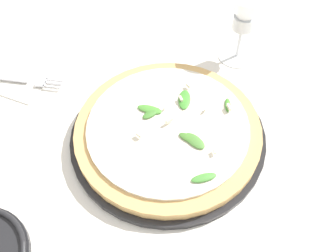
% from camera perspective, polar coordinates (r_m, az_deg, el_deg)
% --- Properties ---
extents(ground_plane, '(6.00, 6.00, 0.00)m').
position_cam_1_polar(ground_plane, '(0.56, 1.80, -6.11)').
color(ground_plane, silver).
extents(pizza_arugula_main, '(0.34, 0.34, 0.05)m').
position_cam_1_polar(pizza_arugula_main, '(0.57, 0.02, -0.79)').
color(pizza_arugula_main, black).
rests_on(pizza_arugula_main, ground_plane).
extents(wine_glass, '(0.08, 0.08, 0.14)m').
position_cam_1_polar(wine_glass, '(0.69, 13.22, 18.08)').
color(wine_glass, white).
rests_on(wine_glass, ground_plane).
extents(napkin, '(0.13, 0.09, 0.01)m').
position_cam_1_polar(napkin, '(0.74, -25.16, 7.16)').
color(napkin, silver).
rests_on(napkin, ground_plane).
extents(fork, '(0.19, 0.07, 0.00)m').
position_cam_1_polar(fork, '(0.74, -24.82, 7.40)').
color(fork, silver).
rests_on(fork, ground_plane).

